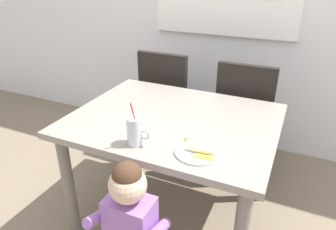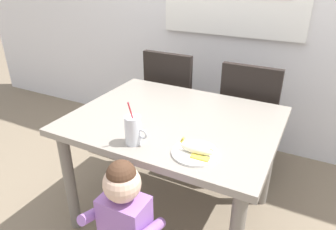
% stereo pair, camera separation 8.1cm
% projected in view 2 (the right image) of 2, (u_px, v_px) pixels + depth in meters
% --- Properties ---
extents(ground_plane, '(24.00, 24.00, 0.00)m').
position_uv_depth(ground_plane, '(173.00, 212.00, 2.18)').
color(ground_plane, '#7A6B56').
extents(dining_table, '(1.22, 0.96, 0.75)m').
position_uv_depth(dining_table, '(174.00, 133.00, 1.89)').
color(dining_table, gray).
rests_on(dining_table, ground).
extents(dining_chair_left, '(0.44, 0.45, 0.96)m').
position_uv_depth(dining_chair_left, '(173.00, 97.00, 2.67)').
color(dining_chair_left, black).
rests_on(dining_chair_left, ground).
extents(dining_chair_right, '(0.44, 0.44, 0.96)m').
position_uv_depth(dining_chair_right, '(250.00, 114.00, 2.37)').
color(dining_chair_right, black).
rests_on(dining_chair_right, ground).
extents(toddler_standing, '(0.33, 0.24, 0.84)m').
position_uv_depth(toddler_standing, '(125.00, 218.00, 1.42)').
color(toddler_standing, '#3F4760').
rests_on(toddler_standing, ground).
extents(milk_cup, '(0.13, 0.09, 0.25)m').
position_uv_depth(milk_cup, '(133.00, 132.00, 1.55)').
color(milk_cup, silver).
rests_on(milk_cup, dining_table).
extents(snack_plate, '(0.23, 0.23, 0.01)m').
position_uv_depth(snack_plate, '(195.00, 153.00, 1.49)').
color(snack_plate, white).
rests_on(snack_plate, dining_table).
extents(peeled_banana, '(0.17, 0.11, 0.07)m').
position_uv_depth(peeled_banana, '(197.00, 150.00, 1.46)').
color(peeled_banana, '#F4EAC6').
rests_on(peeled_banana, snack_plate).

